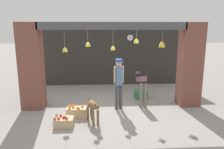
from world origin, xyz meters
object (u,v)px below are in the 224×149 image
Objects in this scene: fruit_crate_oranges at (77,112)px; water_bottle at (91,111)px; shopkeeper at (119,80)px; produce_box_green at (141,94)px; dog at (93,107)px; worker_stooping at (141,85)px; wall_clock at (130,38)px; fruit_crate_apples at (64,122)px.

fruit_crate_oranges is 0.45m from water_bottle.
shopkeeper is at bearing 22.41° from fruit_crate_oranges.
fruit_crate_oranges is 2.78m from produce_box_green.
water_bottle is at bearing 164.57° from dog.
worker_stooping is at bearing -100.47° from produce_box_green.
wall_clock is at bearing 94.43° from produce_box_green.
fruit_crate_oranges is 0.71m from fruit_crate_apples.
shopkeeper is at bearing -131.54° from produce_box_green.
water_bottle is at bearing 14.38° from shopkeeper.
shopkeeper is 5.91× the size of wall_clock.
fruit_crate_oranges is at bearing -173.06° from water_bottle.
shopkeeper reaches higher than produce_box_green.
wall_clock reaches higher than fruit_crate_oranges.
dog is 1.51× the size of fruit_crate_apples.
fruit_crate_apples is (-0.28, -0.65, -0.02)m from fruit_crate_oranges.
produce_box_green is at bearing -146.41° from shopkeeper.
dog is 0.71× the size of worker_stooping.
wall_clock is (2.11, 3.70, 2.04)m from fruit_crate_oranges.
water_bottle is (-0.88, -0.49, -0.85)m from shopkeeper.
produce_box_green is 2.92m from wall_clock.
wall_clock reaches higher than water_bottle.
wall_clock is at bearing 65.57° from water_bottle.
dog is 2.78× the size of wall_clock.
produce_box_green is 1.56× the size of water_bottle.
shopkeeper is 3.62× the size of produce_box_green.
water_bottle is at bearing -139.49° from produce_box_green.
fruit_crate_oranges is 2.11× the size of wall_clock.
fruit_crate_apples is 3.41m from produce_box_green.
dog is 4.80m from wall_clock.
worker_stooping is at bearing 25.75° from water_bottle.
shopkeeper reaches higher than fruit_crate_oranges.
produce_box_green is (0.94, 1.06, -0.83)m from shopkeeper.
fruit_crate_oranges is (-2.13, -0.87, -0.59)m from worker_stooping.
fruit_crate_oranges is 4.72m from wall_clock.
wall_clock reaches higher than worker_stooping.
dog is 1.70× the size of produce_box_green.
fruit_crate_apples is (-0.80, -0.17, -0.35)m from dog.
worker_stooping is at bearing 106.95° from dog.
water_bottle is at bearing 44.28° from fruit_crate_apples.
fruit_crate_apples is at bearing -118.69° from wall_clock.
fruit_crate_apples is 1.84× the size of wall_clock.
dog is 0.78m from fruit_crate_oranges.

